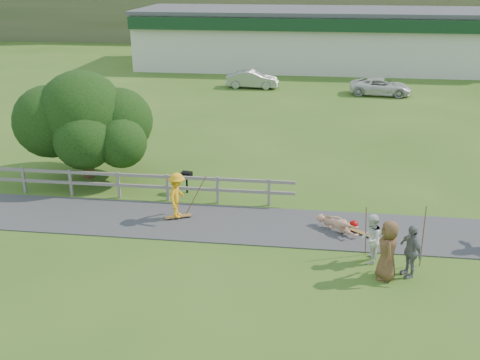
{
  "coord_description": "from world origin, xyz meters",
  "views": [
    {
      "loc": [
        3.27,
        -15.6,
        8.65
      ],
      "look_at": [
        1.04,
        2.0,
        1.54
      ],
      "focal_mm": 40.0,
      "sensor_mm": 36.0,
      "label": 1
    }
  ],
  "objects": [
    {
      "name": "bbq",
      "position": [
        -1.42,
        4.14,
        0.45
      ],
      "size": [
        0.47,
        0.39,
        0.9
      ],
      "primitive_type": null,
      "rotation": [
        0.0,
        0.0,
        -0.18
      ],
      "color": "black",
      "rests_on": "ground"
    },
    {
      "name": "spectator_b",
      "position": [
        6.53,
        -1.21,
        0.83
      ],
      "size": [
        0.78,
        1.05,
        1.66
      ],
      "primitive_type": "imported",
      "rotation": [
        0.0,
        0.0,
        5.15
      ],
      "color": "slate",
      "rests_on": "ground"
    },
    {
      "name": "spectator_c",
      "position": [
        5.84,
        -1.44,
        0.93
      ],
      "size": [
        0.63,
        0.93,
        1.86
      ],
      "primitive_type": "imported",
      "rotation": [
        0.0,
        0.0,
        4.67
      ],
      "color": "brown",
      "rests_on": "ground"
    },
    {
      "name": "longboard_rider",
      "position": [
        -1.21,
        1.7,
        0.05
      ],
      "size": [
        0.99,
        0.61,
        0.11
      ],
      "primitive_type": null,
      "rotation": [
        0.0,
        0.0,
        0.41
      ],
      "color": "brown",
      "rests_on": "ground"
    },
    {
      "name": "pole_spec_left",
      "position": [
        5.33,
        -0.12,
        0.84
      ],
      "size": [
        0.03,
        0.03,
        1.69
      ],
      "primitive_type": "cylinder",
      "color": "brown",
      "rests_on": "ground"
    },
    {
      "name": "tree",
      "position": [
        -6.11,
        5.36,
        2.05
      ],
      "size": [
        5.84,
        5.84,
        4.09
      ],
      "primitive_type": null,
      "color": "black",
      "rests_on": "ground"
    },
    {
      "name": "spectator_a",
      "position": [
        5.44,
        -0.55,
        0.81
      ],
      "size": [
        0.8,
        0.92,
        1.62
      ],
      "primitive_type": "imported",
      "rotation": [
        0.0,
        0.0,
        4.45
      ],
      "color": "white",
      "rests_on": "ground"
    },
    {
      "name": "longboard_fallen",
      "position": [
        5.33,
        1.27,
        0.05
      ],
      "size": [
        0.8,
        0.68,
        0.09
      ],
      "primitive_type": null,
      "rotation": [
        0.0,
        0.0,
        -0.65
      ],
      "color": "brown",
      "rests_on": "ground"
    },
    {
      "name": "path",
      "position": [
        0.0,
        1.5,
        0.02
      ],
      "size": [
        34.0,
        3.0,
        0.04
      ],
      "primitive_type": "cube",
      "color": "#3E3E41",
      "rests_on": "ground"
    },
    {
      "name": "skater_rider",
      "position": [
        -1.21,
        1.7,
        0.85
      ],
      "size": [
        0.7,
        1.13,
        1.69
      ],
      "primitive_type": "imported",
      "rotation": [
        0.0,
        0.0,
        1.5
      ],
      "color": "#F6A917",
      "rests_on": "ground"
    },
    {
      "name": "pole_spec_right",
      "position": [
        6.98,
        -0.61,
        1.01
      ],
      "size": [
        0.03,
        0.03,
        2.03
      ],
      "primitive_type": "cylinder",
      "color": "brown",
      "rests_on": "ground"
    },
    {
      "name": "car_white",
      "position": [
        8.52,
        23.5,
        0.61
      ],
      "size": [
        4.52,
        2.35,
        1.21
      ],
      "primitive_type": "imported",
      "rotation": [
        0.0,
        0.0,
        1.49
      ],
      "color": "silver",
      "rests_on": "ground"
    },
    {
      "name": "fence",
      "position": [
        -4.62,
        3.3,
        0.72
      ],
      "size": [
        15.05,
        0.1,
        1.1
      ],
      "color": "#656159",
      "rests_on": "ground"
    },
    {
      "name": "car_silver",
      "position": [
        -0.91,
        24.74,
        0.65
      ],
      "size": [
        3.96,
        1.46,
        1.29
      ],
      "primitive_type": "imported",
      "rotation": [
        0.0,
        0.0,
        1.55
      ],
      "color": "#A1A3A9",
      "rests_on": "ground"
    },
    {
      "name": "strip_mall",
      "position": [
        4.0,
        34.94,
        2.58
      ],
      "size": [
        32.5,
        10.75,
        5.1
      ],
      "color": "beige",
      "rests_on": "ground"
    },
    {
      "name": "ground",
      "position": [
        0.0,
        0.0,
        0.0
      ],
      "size": [
        260.0,
        260.0,
        0.0
      ],
      "primitive_type": "plane",
      "color": "#345819",
      "rests_on": "ground"
    },
    {
      "name": "pole_rider",
      "position": [
        -0.61,
        2.1,
        0.9
      ],
      "size": [
        0.03,
        0.03,
        1.79
      ],
      "primitive_type": "cylinder",
      "color": "brown",
      "rests_on": "ground"
    },
    {
      "name": "helmet",
      "position": [
        5.13,
        1.72,
        0.16
      ],
      "size": [
        0.31,
        0.31,
        0.31
      ],
      "primitive_type": "sphere",
      "color": "#A70806",
      "rests_on": "ground"
    },
    {
      "name": "skater_fallen",
      "position": [
        4.53,
        1.37,
        0.3
      ],
      "size": [
        1.35,
        1.53,
        0.6
      ],
      "primitive_type": "imported",
      "rotation": [
        0.0,
        0.0,
        0.89
      ],
      "color": "tan",
      "rests_on": "ground"
    }
  ]
}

